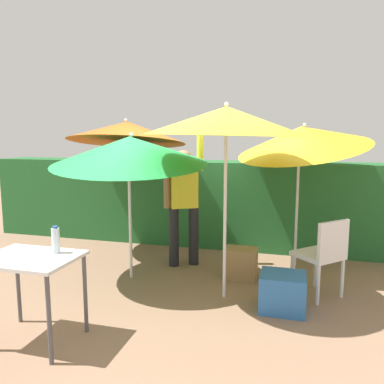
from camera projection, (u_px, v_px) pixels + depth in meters
name	position (u px, v px, depth m)	size (l,w,h in m)	color
ground_plane	(185.00, 286.00, 4.52)	(24.00, 24.00, 0.00)	#937056
hedge_row	(218.00, 203.00, 6.23)	(8.00, 0.70, 1.38)	#23602D
umbrella_rainbow	(127.00, 132.00, 5.68)	(1.78, 1.80, 2.12)	silver
umbrella_orange	(130.00, 150.00, 4.58)	(1.92, 1.93, 1.91)	silver
umbrella_yellow	(302.00, 138.00, 4.97)	(1.80, 1.76, 2.18)	silver
umbrella_navy	(226.00, 121.00, 3.95)	(1.73, 1.72, 2.13)	silver
person_vendor	(184.00, 199.00, 5.15)	(0.53, 0.37, 1.88)	black
chair_plastic	(323.00, 253.00, 4.15)	(0.62, 0.62, 0.89)	silver
cooler_box	(283.00, 292.00, 3.88)	(0.46, 0.41, 0.38)	#2D6BB7
crate_cardboard	(241.00, 263.00, 4.77)	(0.40, 0.32, 0.38)	#9E7A4C
folding_table	(30.00, 267.00, 3.21)	(0.80, 0.60, 0.76)	#4C4C51
bottle_water	(56.00, 240.00, 3.29)	(0.07, 0.07, 0.24)	silver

